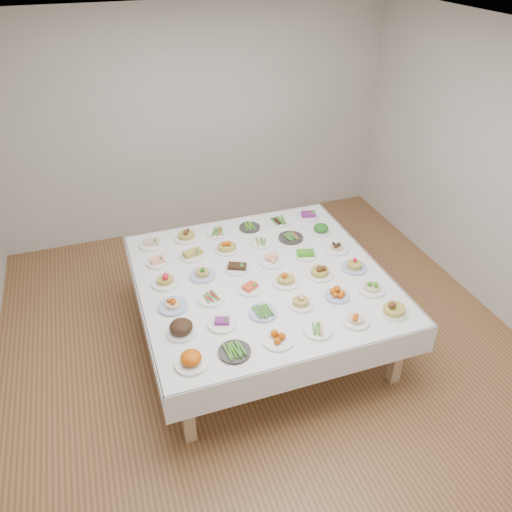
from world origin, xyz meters
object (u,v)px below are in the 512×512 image
object	(u,v)px
dish_0	(191,357)
dish_18	(165,278)
display_table	(261,282)
dish_35	(308,214)

from	to	relation	value
dish_0	dish_18	size ratio (longest dim) A/B	1.01
display_table	dish_18	xyz separation A→B (m)	(-0.86, 0.17, 0.13)
dish_0	dish_18	xyz separation A→B (m)	(0.00, 1.05, -0.00)
dish_0	dish_35	distance (m)	2.46
dish_35	dish_0	bearing A→B (deg)	-134.75
dish_0	dish_18	bearing A→B (deg)	89.82
dish_0	dish_35	bearing A→B (deg)	45.25
dish_18	dish_35	size ratio (longest dim) A/B	1.05
display_table	dish_0	size ratio (longest dim) A/B	9.00
display_table	dish_0	world-z (taller)	dish_0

